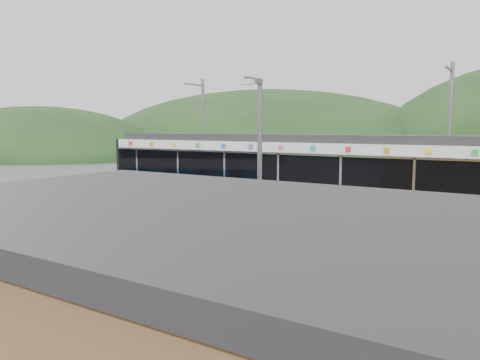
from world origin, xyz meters
The scene contains 9 objects.
ground centered at (0.00, 0.00, 0.00)m, with size 120.00×120.00×0.00m, color #4C4C4F.
hills centered at (6.19, 5.29, 0.00)m, with size 146.00×149.00×26.00m.
platform centered at (0.00, 3.30, 0.15)m, with size 26.00×3.20×0.30m, color #9E9E99.
yellow_line centered at (0.00, 2.00, 0.30)m, with size 26.00×0.10×0.01m, color yellow.
train centered at (-0.04, 6.00, 2.06)m, with size 20.44×3.01×3.74m.
catenary_mast_west centered at (-7.00, 8.56, 3.65)m, with size 0.18×1.80×7.00m.
catenary_mast_east centered at (7.00, 8.56, 3.65)m, with size 0.18×1.80×7.00m.
station_shelter centered at (6.00, -9.01, 1.55)m, with size 9.20×6.20×3.00m.
lamp_post centered at (4.53, -4.29, 3.19)m, with size 0.37×0.97×5.32m.
Camera 1 is at (10.54, -14.44, 4.12)m, focal length 35.00 mm.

